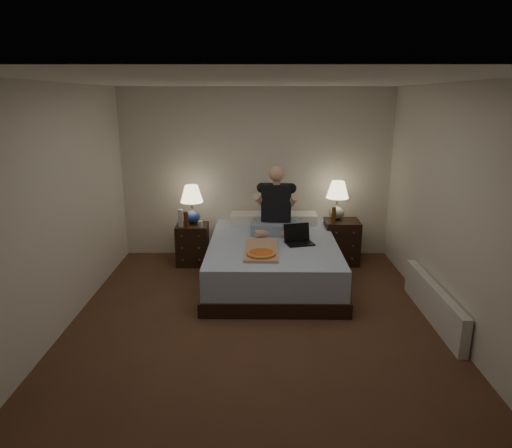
{
  "coord_description": "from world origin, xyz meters",
  "views": [
    {
      "loc": [
        0.01,
        -4.49,
        2.35
      ],
      "look_at": [
        0.0,
        0.9,
        0.85
      ],
      "focal_mm": 32.0,
      "sensor_mm": 36.0,
      "label": 1
    }
  ],
  "objects_px": {
    "soda_can": "(200,224)",
    "beer_bottle_right": "(334,215)",
    "lamp_right": "(337,201)",
    "pizza_box": "(261,254)",
    "nightstand_right": "(341,242)",
    "beer_bottle_left": "(186,219)",
    "radiator": "(433,303)",
    "laptop": "(300,235)",
    "person": "(276,200)",
    "lamp_left": "(192,205)",
    "bed": "(273,261)",
    "nightstand_left": "(193,244)",
    "water_bottle": "(181,218)"
  },
  "relations": [
    {
      "from": "soda_can",
      "to": "beer_bottle_right",
      "type": "bearing_deg",
      "value": 2.9
    },
    {
      "from": "soda_can",
      "to": "radiator",
      "type": "height_order",
      "value": "soda_can"
    },
    {
      "from": "bed",
      "to": "person",
      "type": "height_order",
      "value": "person"
    },
    {
      "from": "nightstand_right",
      "to": "radiator",
      "type": "relative_size",
      "value": 0.4
    },
    {
      "from": "bed",
      "to": "lamp_right",
      "type": "xyz_separation_m",
      "value": [
        0.94,
        0.76,
        0.64
      ]
    },
    {
      "from": "soda_can",
      "to": "beer_bottle_right",
      "type": "distance_m",
      "value": 1.88
    },
    {
      "from": "lamp_right",
      "to": "pizza_box",
      "type": "distance_m",
      "value": 1.81
    },
    {
      "from": "person",
      "to": "radiator",
      "type": "bearing_deg",
      "value": -36.07
    },
    {
      "from": "bed",
      "to": "beer_bottle_left",
      "type": "height_order",
      "value": "beer_bottle_left"
    },
    {
      "from": "beer_bottle_left",
      "to": "radiator",
      "type": "bearing_deg",
      "value": -28.95
    },
    {
      "from": "water_bottle",
      "to": "laptop",
      "type": "distance_m",
      "value": 1.75
    },
    {
      "from": "lamp_left",
      "to": "person",
      "type": "distance_m",
      "value": 1.25
    },
    {
      "from": "laptop",
      "to": "radiator",
      "type": "distance_m",
      "value": 1.75
    },
    {
      "from": "water_bottle",
      "to": "beer_bottle_left",
      "type": "bearing_deg",
      "value": -25.28
    },
    {
      "from": "nightstand_right",
      "to": "laptop",
      "type": "relative_size",
      "value": 1.87
    },
    {
      "from": "person",
      "to": "nightstand_left",
      "type": "bearing_deg",
      "value": 172.75
    },
    {
      "from": "person",
      "to": "nightstand_right",
      "type": "bearing_deg",
      "value": 23.54
    },
    {
      "from": "bed",
      "to": "nightstand_right",
      "type": "xyz_separation_m",
      "value": [
        1.02,
        0.68,
        0.05
      ]
    },
    {
      "from": "laptop",
      "to": "nightstand_right",
      "type": "bearing_deg",
      "value": 34.63
    },
    {
      "from": "bed",
      "to": "person",
      "type": "bearing_deg",
      "value": 82.61
    },
    {
      "from": "bed",
      "to": "radiator",
      "type": "xyz_separation_m",
      "value": [
        1.71,
        -1.11,
        -0.07
      ]
    },
    {
      "from": "soda_can",
      "to": "water_bottle",
      "type": "bearing_deg",
      "value": 167.62
    },
    {
      "from": "water_bottle",
      "to": "pizza_box",
      "type": "relative_size",
      "value": 0.33
    },
    {
      "from": "radiator",
      "to": "lamp_left",
      "type": "bearing_deg",
      "value": 147.49
    },
    {
      "from": "lamp_right",
      "to": "lamp_left",
      "type": "bearing_deg",
      "value": -178.64
    },
    {
      "from": "nightstand_right",
      "to": "radiator",
      "type": "xyz_separation_m",
      "value": [
        0.69,
        -1.79,
        -0.12
      ]
    },
    {
      "from": "person",
      "to": "water_bottle",
      "type": "bearing_deg",
      "value": 178.15
    },
    {
      "from": "person",
      "to": "radiator",
      "type": "xyz_separation_m",
      "value": [
        1.66,
        -1.48,
        -0.81
      ]
    },
    {
      "from": "nightstand_left",
      "to": "beer_bottle_right",
      "type": "distance_m",
      "value": 2.07
    },
    {
      "from": "lamp_left",
      "to": "water_bottle",
      "type": "distance_m",
      "value": 0.27
    },
    {
      "from": "pizza_box",
      "to": "nightstand_right",
      "type": "bearing_deg",
      "value": 49.64
    },
    {
      "from": "soda_can",
      "to": "person",
      "type": "bearing_deg",
      "value": -6.08
    },
    {
      "from": "person",
      "to": "pizza_box",
      "type": "xyz_separation_m",
      "value": [
        -0.21,
        -1.0,
        -0.43
      ]
    },
    {
      "from": "lamp_right",
      "to": "soda_can",
      "type": "bearing_deg",
      "value": -171.86
    },
    {
      "from": "nightstand_left",
      "to": "soda_can",
      "type": "distance_m",
      "value": 0.4
    },
    {
      "from": "bed",
      "to": "radiator",
      "type": "relative_size",
      "value": 1.36
    },
    {
      "from": "lamp_right",
      "to": "pizza_box",
      "type": "relative_size",
      "value": 0.74
    },
    {
      "from": "water_bottle",
      "to": "laptop",
      "type": "relative_size",
      "value": 0.74
    },
    {
      "from": "beer_bottle_left",
      "to": "nightstand_left",
      "type": "bearing_deg",
      "value": 65.74
    },
    {
      "from": "soda_can",
      "to": "person",
      "type": "height_order",
      "value": "person"
    },
    {
      "from": "lamp_left",
      "to": "beer_bottle_right",
      "type": "relative_size",
      "value": 2.43
    },
    {
      "from": "beer_bottle_left",
      "to": "person",
      "type": "relative_size",
      "value": 0.25
    },
    {
      "from": "soda_can",
      "to": "radiator",
      "type": "bearing_deg",
      "value": -30.36
    },
    {
      "from": "lamp_left",
      "to": "lamp_right",
      "type": "bearing_deg",
      "value": 1.36
    },
    {
      "from": "lamp_right",
      "to": "laptop",
      "type": "bearing_deg",
      "value": -124.69
    },
    {
      "from": "nightstand_right",
      "to": "person",
      "type": "distance_m",
      "value": 1.23
    },
    {
      "from": "nightstand_right",
      "to": "beer_bottle_right",
      "type": "relative_size",
      "value": 2.77
    },
    {
      "from": "beer_bottle_left",
      "to": "radiator",
      "type": "height_order",
      "value": "beer_bottle_left"
    },
    {
      "from": "lamp_left",
      "to": "water_bottle",
      "type": "height_order",
      "value": "lamp_left"
    },
    {
      "from": "person",
      "to": "laptop",
      "type": "relative_size",
      "value": 2.74
    }
  ]
}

